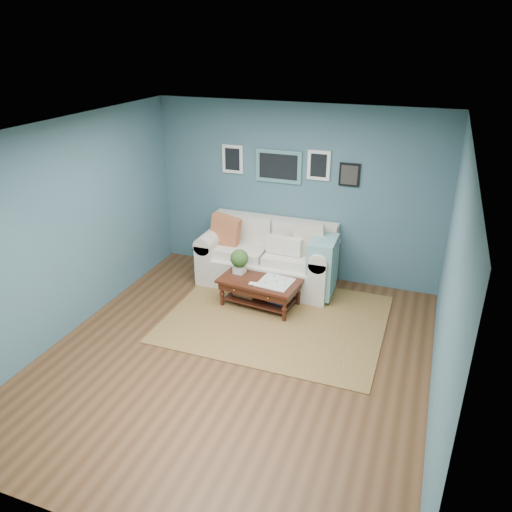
% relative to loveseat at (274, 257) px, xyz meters
% --- Properties ---
extents(room_shell, '(5.00, 5.02, 2.70)m').
position_rel_loveseat_xyz_m(room_shell, '(0.18, -1.97, 0.92)').
color(room_shell, brown).
rests_on(room_shell, ground).
extents(area_rug, '(2.89, 2.32, 0.01)m').
position_rel_loveseat_xyz_m(area_rug, '(0.38, -1.01, -0.43)').
color(area_rug, brown).
rests_on(area_rug, ground).
extents(loveseat, '(2.10, 0.95, 1.08)m').
position_rel_loveseat_xyz_m(loveseat, '(0.00, 0.00, 0.00)').
color(loveseat, beige).
rests_on(loveseat, ground).
extents(coffee_table, '(1.18, 0.77, 0.78)m').
position_rel_loveseat_xyz_m(coffee_table, '(-0.02, -0.72, -0.09)').
color(coffee_table, black).
rests_on(coffee_table, ground).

